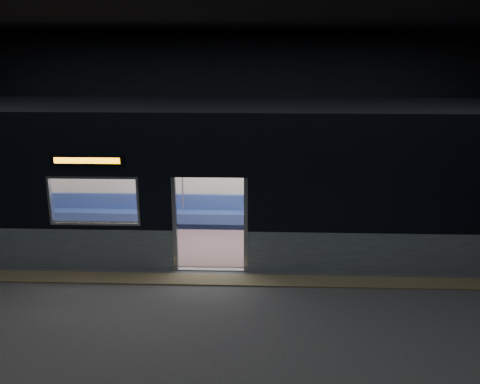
{
  "coord_description": "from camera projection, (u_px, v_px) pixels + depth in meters",
  "views": [
    {
      "loc": [
        1.0,
        -8.84,
        4.64
      ],
      "look_at": [
        0.57,
        2.3,
        1.38
      ],
      "focal_mm": 38.0,
      "sensor_mm": 36.0,
      "label": 1
    }
  ],
  "objects": [
    {
      "name": "station_envelope",
      "position": [
        202.0,
        102.0,
        8.79
      ],
      "size": [
        24.0,
        14.0,
        5.0
      ],
      "color": "black",
      "rests_on": "station_floor"
    },
    {
      "name": "handbag",
      "position": [
        343.0,
        208.0,
        12.68
      ],
      "size": [
        0.34,
        0.31,
        0.14
      ],
      "primitive_type": "cube",
      "rotation": [
        0.0,
        0.0,
        0.29
      ],
      "color": "black",
      "rests_on": "passenger"
    },
    {
      "name": "tactile_strip",
      "position": [
        209.0,
        280.0,
        10.34
      ],
      "size": [
        22.8,
        0.5,
        0.03
      ],
      "primitive_type": "cube",
      "color": "#8C7F59",
      "rests_on": "station_floor"
    },
    {
      "name": "transit_map",
      "position": [
        378.0,
        172.0,
        12.95
      ],
      "size": [
        1.06,
        0.03,
        0.69
      ],
      "primitive_type": "cube",
      "color": "white",
      "rests_on": "metro_car"
    },
    {
      "name": "metro_car",
      "position": [
        216.0,
        169.0,
        11.74
      ],
      "size": [
        18.0,
        3.04,
        3.35
      ],
      "color": "#8FA4AA",
      "rests_on": "station_floor"
    },
    {
      "name": "passenger",
      "position": [
        341.0,
        200.0,
        12.88
      ],
      "size": [
        0.43,
        0.74,
        1.43
      ],
      "rotation": [
        0.0,
        0.0,
        -0.06
      ],
      "color": "black",
      "rests_on": "metro_car"
    },
    {
      "name": "station_floor",
      "position": [
        206.0,
        293.0,
        9.82
      ],
      "size": [
        24.0,
        14.0,
        0.01
      ],
      "primitive_type": "cube",
      "color": "#47494C",
      "rests_on": "ground"
    }
  ]
}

